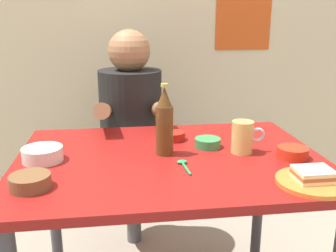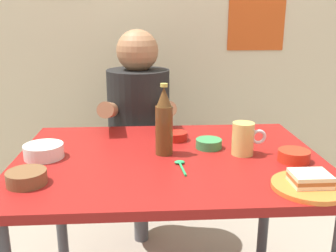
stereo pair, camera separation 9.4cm
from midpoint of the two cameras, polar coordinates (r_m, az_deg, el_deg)
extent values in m
cube|color=beige|center=(2.33, -4.63, 17.89)|extent=(4.40, 0.08, 2.60)
cube|color=#CC4C19|center=(2.39, 10.28, 17.33)|extent=(0.34, 0.01, 0.51)
cube|color=maroon|center=(1.38, -1.69, -5.19)|extent=(1.10, 0.80, 0.03)
cylinder|color=#3F3F44|center=(1.87, -18.19, -12.47)|extent=(0.05, 0.05, 0.71)
cylinder|color=#3F3F44|center=(1.94, 12.14, -10.95)|extent=(0.05, 0.05, 0.71)
cylinder|color=#4C4C51|center=(2.16, -6.49, -12.13)|extent=(0.08, 0.08, 0.41)
cylinder|color=maroon|center=(2.07, -6.69, -6.63)|extent=(0.34, 0.34, 0.04)
cylinder|color=black|center=(1.98, -6.95, 0.87)|extent=(0.32, 0.32, 0.52)
sphere|color=#A0704C|center=(1.92, -7.31, 11.16)|extent=(0.21, 0.21, 0.21)
cylinder|color=#A0704C|center=(1.71, -11.30, 2.22)|extent=(0.07, 0.31, 0.14)
cylinder|color=#A0704C|center=(1.71, -2.59, 2.54)|extent=(0.07, 0.31, 0.14)
cylinder|color=orange|center=(1.21, 18.91, -8.04)|extent=(0.22, 0.22, 0.01)
cube|color=beige|center=(1.21, 18.96, -7.48)|extent=(0.11, 0.09, 0.01)
cube|color=#9E592D|center=(1.20, 19.02, -6.95)|extent=(0.11, 0.09, 0.01)
cube|color=beige|center=(1.20, 19.07, -6.42)|extent=(0.11, 0.09, 0.01)
cylinder|color=#D1BC66|center=(1.41, 9.26, -1.68)|extent=(0.08, 0.08, 0.12)
torus|color=silver|center=(1.43, 11.50, -1.34)|extent=(0.06, 0.01, 0.06)
cylinder|color=#593819|center=(1.37, -2.49, -0.70)|extent=(0.06, 0.06, 0.18)
cone|color=#593819|center=(1.34, -2.56, 4.43)|extent=(0.05, 0.05, 0.07)
cylinder|color=#BFB74C|center=(1.33, -2.58, 6.15)|extent=(0.03, 0.03, 0.01)
cylinder|color=red|center=(1.41, 16.47, -3.90)|extent=(0.11, 0.11, 0.04)
cylinder|color=#A33521|center=(1.41, 16.50, -3.56)|extent=(0.09, 0.09, 0.02)
cylinder|color=#388C4C|center=(1.47, 4.17, -2.55)|extent=(0.10, 0.10, 0.03)
cylinder|color=#5B643A|center=(1.46, 4.18, -2.26)|extent=(0.08, 0.08, 0.02)
cylinder|color=silver|center=(1.41, -20.22, -4.03)|extent=(0.14, 0.14, 0.05)
cylinder|color=tan|center=(1.40, -20.26, -3.61)|extent=(0.11, 0.11, 0.02)
cylinder|color=#B21E14|center=(1.55, -0.96, -1.52)|extent=(0.10, 0.10, 0.03)
cylinder|color=maroon|center=(1.55, -0.96, -1.25)|extent=(0.08, 0.08, 0.02)
cylinder|color=brown|center=(1.21, -22.19, -7.81)|extent=(0.12, 0.12, 0.04)
cylinder|color=brown|center=(1.20, -22.23, -7.40)|extent=(0.10, 0.10, 0.02)
cylinder|color=#26A559|center=(1.26, 0.61, -6.43)|extent=(0.02, 0.11, 0.01)
ellipsoid|color=#26A559|center=(1.31, 0.06, -5.45)|extent=(0.04, 0.02, 0.01)
camera|label=1|loc=(0.05, -91.94, -0.56)|focal=40.44mm
camera|label=2|loc=(0.05, 88.06, 0.56)|focal=40.44mm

